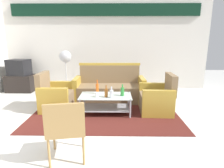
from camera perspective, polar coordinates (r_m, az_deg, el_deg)
ground_plane at (r=3.39m, az=-4.37°, el=-14.04°), size 14.00×14.00×0.00m
wall_back at (r=6.06m, az=-2.00°, el=12.51°), size 6.52×0.19×2.80m
rug at (r=4.23m, az=-2.03°, el=-8.22°), size 3.11×2.30×0.01m
couch at (r=4.85m, az=-0.79°, el=-1.54°), size 1.81×0.76×0.96m
armchair_left at (r=4.43m, az=-16.97°, el=-3.92°), size 0.70×0.76×0.85m
armchair_right at (r=4.19m, az=13.79°, el=-4.71°), size 0.72×0.78×0.85m
coffee_table at (r=4.00m, az=-1.96°, el=-5.45°), size 1.10×0.60×0.40m
bottle_clear at (r=3.76m, az=-0.17°, el=-2.99°), size 0.08×0.08×0.24m
bottle_green at (r=3.91m, az=3.23°, el=-2.30°), size 0.07×0.07×0.25m
bottle_orange at (r=4.06m, az=-4.59°, el=-1.38°), size 0.06×0.06×0.31m
bottle_brown at (r=3.82m, az=-1.81°, el=-2.67°), size 0.07×0.07×0.25m
cup at (r=3.84m, az=-4.75°, el=-3.32°), size 0.08×0.08×0.10m
tv_stand at (r=6.41m, az=-26.40°, el=0.21°), size 0.80×0.50×0.52m
television at (r=6.33m, az=-26.85°, el=4.63°), size 0.67×0.54×0.48m
pedestal_fan at (r=5.82m, az=-14.25°, el=7.53°), size 0.36×0.36×1.27m
wicker_chair at (r=2.47m, az=-14.06°, el=-12.55°), size 0.56×0.56×0.84m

